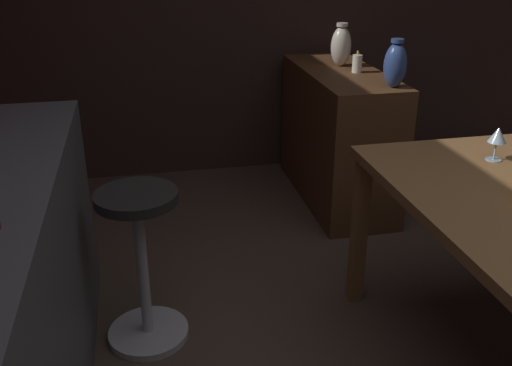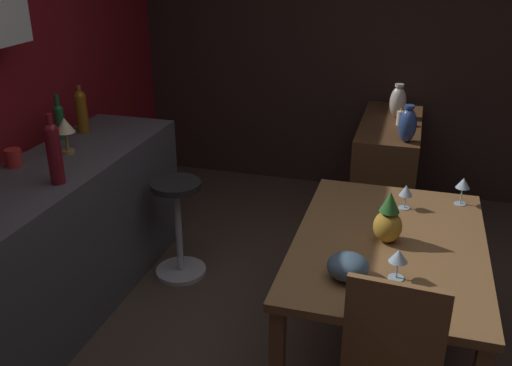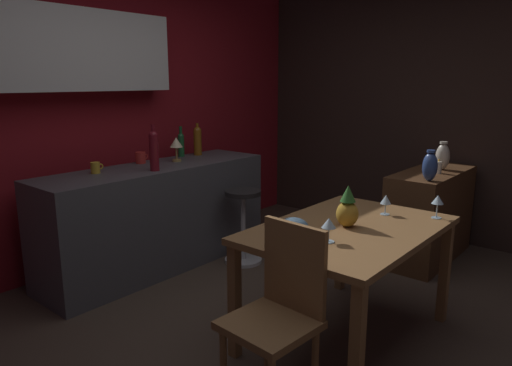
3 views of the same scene
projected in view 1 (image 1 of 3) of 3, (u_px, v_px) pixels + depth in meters
sideboard_cabinet at (338, 136)px, 3.54m from camera, size 1.10×0.44×0.82m
bar_stool at (142, 263)px, 2.27m from camera, size 0.34×0.34×0.67m
wine_glass_right at (498, 136)px, 2.22m from camera, size 0.07×0.07×0.13m
pillar_candle_tall at (357, 64)px, 3.31m from camera, size 0.06×0.06×0.13m
vase_ceramic_ivory at (341, 46)px, 3.45m from camera, size 0.12×0.12×0.26m
vase_ceramic_blue at (395, 65)px, 2.96m from camera, size 0.12×0.12×0.25m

